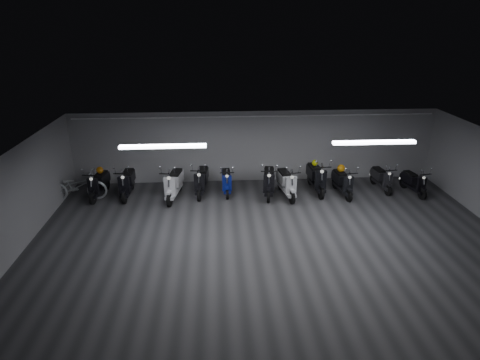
{
  "coord_description": "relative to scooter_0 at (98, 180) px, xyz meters",
  "views": [
    {
      "loc": [
        -1.53,
        -9.58,
        6.06
      ],
      "look_at": [
        -0.76,
        2.5,
        1.05
      ],
      "focal_mm": 29.53,
      "sensor_mm": 36.0,
      "label": 1
    }
  ],
  "objects": [
    {
      "name": "scooter_7",
      "position": [
        7.93,
        -0.02,
        0.09
      ],
      "size": [
        0.77,
        2.04,
        1.49
      ],
      "primitive_type": null,
      "rotation": [
        0.0,
        0.0,
        0.05
      ],
      "color": "black",
      "rests_on": "floor"
    },
    {
      "name": "helmet_0",
      "position": [
        7.91,
        0.25,
        0.38
      ],
      "size": [
        0.24,
        0.24,
        0.24
      ],
      "primitive_type": "sphere",
      "color": "#C4CF0C",
      "rests_on": "scooter_7"
    },
    {
      "name": "scooter_4",
      "position": [
        4.6,
        0.08,
        -0.04
      ],
      "size": [
        0.58,
        1.69,
        1.25
      ],
      "primitive_type": null,
      "rotation": [
        0.0,
        0.0,
        0.01
      ],
      "color": "navy",
      "rests_on": "floor"
    },
    {
      "name": "scooter_1",
      "position": [
        1.01,
        0.01,
        0.03
      ],
      "size": [
        0.63,
        1.87,
        1.39
      ],
      "primitive_type": null,
      "rotation": [
        0.0,
        0.0,
        -0.0
      ],
      "color": "black",
      "rests_on": "floor"
    },
    {
      "name": "scooter_8",
      "position": [
        8.82,
        -0.38,
        -0.01
      ],
      "size": [
        0.78,
        1.81,
        1.3
      ],
      "primitive_type": null,
      "rotation": [
        0.0,
        0.0,
        0.11
      ],
      "color": "black",
      "rests_on": "floor"
    },
    {
      "name": "conduit",
      "position": [
        5.78,
        1.16,
        1.96
      ],
      "size": [
        13.6,
        0.05,
        0.05
      ],
      "primitive_type": "cylinder",
      "rotation": [
        0.0,
        1.57,
        0.0
      ],
      "color": "white",
      "rests_on": "back_wall"
    },
    {
      "name": "scooter_9",
      "position": [
        10.43,
        -0.02,
        -0.05
      ],
      "size": [
        0.72,
        1.68,
        1.21
      ],
      "primitive_type": null,
      "rotation": [
        0.0,
        0.0,
        0.11
      ],
      "color": "black",
      "rests_on": "floor"
    },
    {
      "name": "bicycle",
      "position": [
        -0.7,
        -0.22,
        -0.0
      ],
      "size": [
        2.08,
        0.85,
        1.32
      ],
      "primitive_type": "imported",
      "rotation": [
        0.0,
        0.0,
        1.64
      ],
      "color": "silver",
      "rests_on": "floor"
    },
    {
      "name": "floor",
      "position": [
        5.78,
        -3.76,
        -0.67
      ],
      "size": [
        14.0,
        10.0,
        0.01
      ],
      "primitive_type": "cube",
      "color": "#313133",
      "rests_on": "ground"
    },
    {
      "name": "scooter_6",
      "position": [
        6.75,
        -0.38,
        0.04
      ],
      "size": [
        0.91,
        1.96,
        1.41
      ],
      "primitive_type": null,
      "rotation": [
        0.0,
        0.0,
        0.15
      ],
      "color": "silver",
      "rests_on": "floor"
    },
    {
      "name": "front_wall",
      "position": [
        5.78,
        -8.77,
        0.74
      ],
      "size": [
        14.0,
        0.01,
        2.8
      ],
      "primitive_type": "cube",
      "color": "gray",
      "rests_on": "ground"
    },
    {
      "name": "scooter_0",
      "position": [
        0.0,
        0.0,
        0.0
      ],
      "size": [
        0.83,
        1.84,
        1.32
      ],
      "primitive_type": null,
      "rotation": [
        0.0,
        0.0,
        -0.14
      ],
      "color": "black",
      "rests_on": "floor"
    },
    {
      "name": "back_wall",
      "position": [
        5.78,
        1.24,
        0.74
      ],
      "size": [
        14.0,
        0.01,
        2.8
      ],
      "primitive_type": "cube",
      "color": "gray",
      "rests_on": "ground"
    },
    {
      "name": "scooter_3",
      "position": [
        3.69,
        0.06,
        0.04
      ],
      "size": [
        0.84,
        1.94,
        1.4
      ],
      "primitive_type": null,
      "rotation": [
        0.0,
        0.0,
        -0.12
      ],
      "color": "black",
      "rests_on": "floor"
    },
    {
      "name": "scooter_5",
      "position": [
        6.14,
        -0.2,
        0.05
      ],
      "size": [
        0.89,
        1.99,
        1.43
      ],
      "primitive_type": null,
      "rotation": [
        0.0,
        0.0,
        -0.13
      ],
      "color": "black",
      "rests_on": "floor"
    },
    {
      "name": "helmet_2",
      "position": [
        0.03,
        0.24,
        0.28
      ],
      "size": [
        0.25,
        0.25,
        0.25
      ],
      "primitive_type": "sphere",
      "color": "#C66D0B",
      "rests_on": "scooter_0"
    },
    {
      "name": "ceiling",
      "position": [
        5.78,
        -3.76,
        2.14
      ],
      "size": [
        14.0,
        10.0,
        0.01
      ],
      "primitive_type": "cube",
      "color": "gray",
      "rests_on": "ground"
    },
    {
      "name": "fluor_strip_right",
      "position": [
        8.78,
        -2.76,
        2.08
      ],
      "size": [
        2.4,
        0.18,
        0.08
      ],
      "primitive_type": "cube",
      "color": "white",
      "rests_on": "ceiling"
    },
    {
      "name": "left_wall",
      "position": [
        -1.23,
        -3.76,
        0.74
      ],
      "size": [
        0.01,
        10.0,
        2.8
      ],
      "primitive_type": "cube",
      "color": "gray",
      "rests_on": "ground"
    },
    {
      "name": "scooter_2",
      "position": [
        2.72,
        -0.29,
        0.08
      ],
      "size": [
        0.99,
        2.07,
        1.48
      ],
      "primitive_type": null,
      "rotation": [
        0.0,
        0.0,
        -0.17
      ],
      "color": "silver",
      "rests_on": "floor"
    },
    {
      "name": "helmet_1",
      "position": [
        8.79,
        -0.13,
        0.29
      ],
      "size": [
        0.28,
        0.28,
        0.28
      ],
      "primitive_type": "sphere",
      "color": "#C1760B",
      "rests_on": "scooter_8"
    },
    {
      "name": "scooter_10",
      "position": [
        11.47,
        -0.43,
        -0.07
      ],
      "size": [
        0.81,
        1.66,
        1.18
      ],
      "primitive_type": null,
      "rotation": [
        0.0,
        0.0,
        0.19
      ],
      "color": "black",
      "rests_on": "floor"
    },
    {
      "name": "fluor_strip_left",
      "position": [
        2.78,
        -2.76,
        2.08
      ],
      "size": [
        2.4,
        0.18,
        0.08
      ],
      "primitive_type": "cube",
      "color": "white",
      "rests_on": "ceiling"
    }
  ]
}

